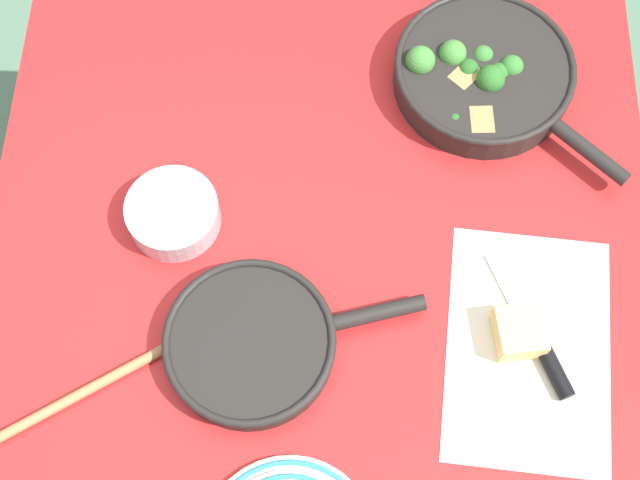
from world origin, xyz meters
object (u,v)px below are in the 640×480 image
Objects in this scene: grater_knife at (540,344)px; skillet_eggs at (253,343)px; skillet_broccoli at (483,75)px; cheese_block at (519,332)px; wooden_spoon at (152,355)px; prep_bowl_steel at (173,214)px.

skillet_eggs is at bearing 68.91° from grater_knife.
skillet_broccoli reaches higher than cheese_block.
skillet_eggs is (0.45, -0.34, -0.01)m from skillet_broccoli.
wooden_spoon is (0.47, -0.48, -0.02)m from skillet_broccoli.
skillet_broccoli reaches higher than wooden_spoon.
cheese_block is at bearing 45.69° from grater_knife.
grater_knife is at bearing -13.50° from skillet_eggs.
skillet_eggs reaches higher than wooden_spoon.
skillet_eggs is 0.38m from cheese_block.
cheese_block is 0.53m from prep_bowl_steel.
prep_bowl_steel is at bearing -108.26° from cheese_block.
grater_knife is at bearing 68.92° from cheese_block.
skillet_broccoli is at bearing -175.20° from cheese_block.
skillet_eggs is 2.67× the size of prep_bowl_steel.
skillet_eggs is 4.60× the size of cheese_block.
skillet_eggs is 0.24m from prep_bowl_steel.
grater_knife is (0.44, 0.07, -0.02)m from skillet_broccoli.
cheese_block is (0.43, 0.04, -0.01)m from skillet_broccoli.
cheese_block is (-0.01, -0.03, 0.01)m from grater_knife.
cheese_block reaches higher than wooden_spoon.
wooden_spoon is 4.48× the size of cheese_block.
skillet_broccoli is 0.44m from grater_knife.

